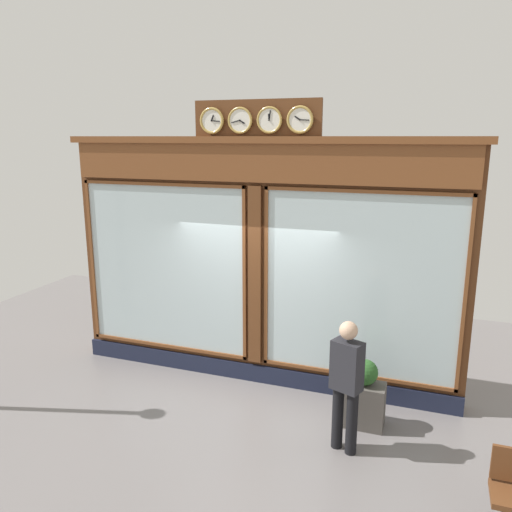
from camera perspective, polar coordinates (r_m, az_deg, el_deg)
name	(u,v)px	position (r m, az deg, el deg)	size (l,w,h in m)	color
ground_plane	(169,493)	(6.18, -9.73, -24.85)	(14.00, 14.00, 0.00)	slate
shop_facade	(259,262)	(7.76, 0.32, -0.67)	(6.28, 0.42, 4.31)	#5B3319
pedestrian	(346,381)	(6.36, 10.14, -13.70)	(0.42, 0.34, 1.69)	black
planter_box	(363,405)	(7.21, 11.98, -16.05)	(0.56, 0.36, 0.60)	#4C4742
planter_shrub	(365,372)	(6.99, 12.17, -12.68)	(0.34, 0.34, 0.34)	#285623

